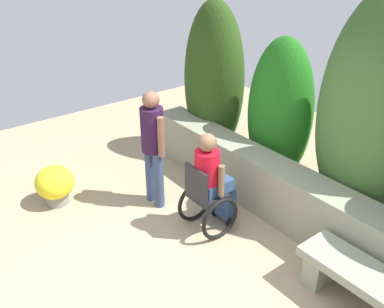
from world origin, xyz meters
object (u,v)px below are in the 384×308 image
person_in_wheelchair (210,186)px  person_standing_companion (153,142)px  flower_pot_red_accent (55,185)px  stone_bench (380,294)px

person_in_wheelchair → person_standing_companion: person_standing_companion is taller
flower_pot_red_accent → stone_bench: bearing=23.7°
stone_bench → person_standing_companion: bearing=-164.8°
stone_bench → flower_pot_red_accent: flower_pot_red_accent is taller
stone_bench → person_standing_companion: size_ratio=1.01×
stone_bench → person_in_wheelchair: person_in_wheelchair is taller
person_in_wheelchair → flower_pot_red_accent: (-1.72, -1.32, -0.33)m
flower_pot_red_accent → person_standing_companion: bearing=52.7°
stone_bench → person_standing_companion: 3.10m
stone_bench → person_standing_companion: (-2.98, -0.58, 0.62)m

